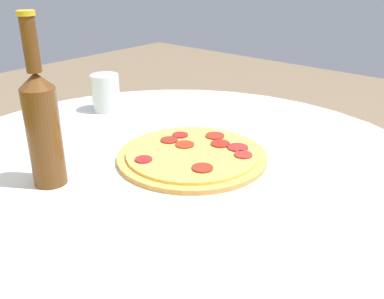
{
  "coord_description": "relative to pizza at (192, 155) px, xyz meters",
  "views": [
    {
      "loc": [
        -0.52,
        0.55,
        1.13
      ],
      "look_at": [
        -0.01,
        -0.06,
        0.77
      ],
      "focal_mm": 40.0,
      "sensor_mm": 36.0,
      "label": 1
    }
  ],
  "objects": [
    {
      "name": "table",
      "position": [
        0.01,
        0.06,
        -0.17
      ],
      "size": [
        1.1,
        1.1,
        0.75
      ],
      "color": "silver",
      "rests_on": "ground_plane"
    },
    {
      "name": "pizza",
      "position": [
        0.0,
        0.0,
        0.0
      ],
      "size": [
        0.31,
        0.31,
        0.02
      ],
      "color": "#C68E47",
      "rests_on": "table"
    },
    {
      "name": "beer_bottle",
      "position": [
        0.13,
        0.25,
        0.11
      ],
      "size": [
        0.06,
        0.06,
        0.3
      ],
      "color": "#563314",
      "rests_on": "table"
    },
    {
      "name": "drinking_glass",
      "position": [
        0.38,
        -0.08,
        0.04
      ],
      "size": [
        0.08,
        0.08,
        0.1
      ],
      "color": "silver",
      "rests_on": "table"
    }
  ]
}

